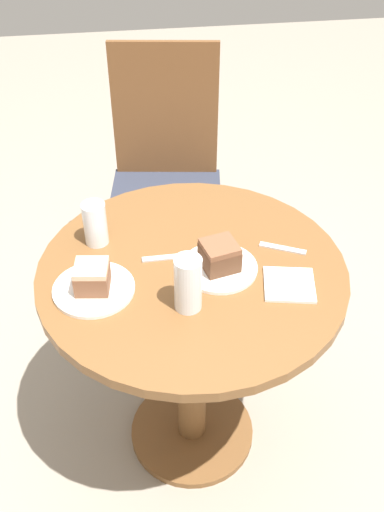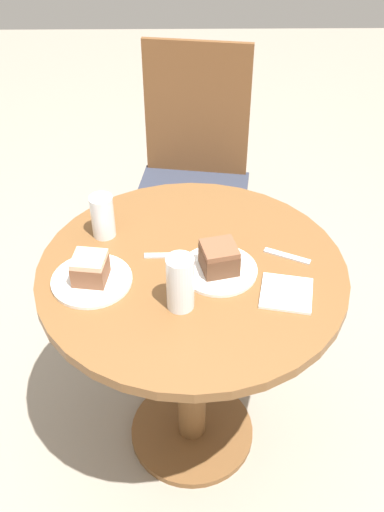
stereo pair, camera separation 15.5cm
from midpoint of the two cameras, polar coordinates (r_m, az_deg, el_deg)
The scene contains 12 objects.
ground_plane at distance 2.14m, azimuth 2.16°, elevation -16.56°, with size 8.00×8.00×0.00m, color gray.
table at distance 1.70m, azimuth 2.62°, elevation -5.97°, with size 0.82×0.82×0.75m.
chair at distance 2.37m, azimuth 1.90°, elevation 7.37°, with size 0.50×0.53×1.01m.
plate_near at distance 1.56m, azimuth 5.39°, elevation -1.45°, with size 0.20×0.20×0.01m.
plate_far at distance 1.54m, azimuth -6.70°, elevation -2.43°, with size 0.21×0.21×0.01m.
cake_slice_near at distance 1.54m, azimuth 5.49°, elevation -0.28°, with size 0.11×0.11×0.07m.
cake_slice_far at distance 1.51m, azimuth -6.82°, elevation -1.29°, with size 0.09×0.09×0.07m.
glass_lemonade at distance 1.42m, azimuth 1.99°, elevation -2.96°, with size 0.07×0.07×0.15m.
glass_water at distance 1.66m, azimuth -5.86°, elevation 3.50°, with size 0.06×0.06×0.12m.
napkin_stack at distance 1.53m, azimuth 11.87°, elevation -3.61°, with size 0.15×0.15×0.01m.
fork at distance 1.61m, azimuth 1.30°, elevation -0.05°, with size 0.18×0.02×0.00m.
spoon at distance 1.64m, azimuth 11.74°, elevation -0.11°, with size 0.12×0.07×0.00m.
Camera 2 is at (-0.01, -1.19, 1.78)m, focal length 42.00 mm.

